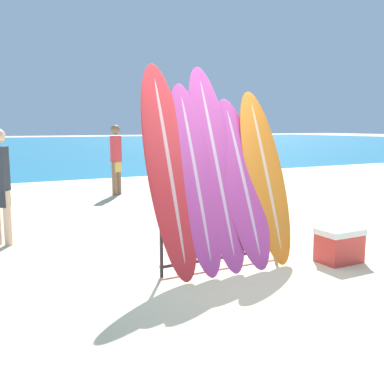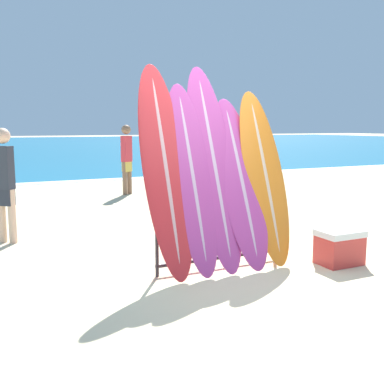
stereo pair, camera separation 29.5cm
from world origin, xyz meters
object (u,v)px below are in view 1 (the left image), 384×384
surfboard_slot_0 (169,168)px  cooler_box (339,245)px  person_near_water (116,157)px  surfboard_slot_1 (195,177)px  surfboard_slot_3 (242,181)px  surfboard_rack (222,232)px  person_mid_beach (230,169)px  person_far_left (0,182)px  surfboard_slot_2 (216,165)px  surfboard_slot_4 (265,175)px

surfboard_slot_0 → cooler_box: surfboard_slot_0 is taller
surfboard_slot_0 → person_near_water: 6.29m
surfboard_slot_0 → surfboard_slot_1: 0.35m
surfboard_slot_0 → surfboard_slot_3: (0.98, -0.07, -0.20)m
surfboard_rack → surfboard_slot_3: (0.33, 0.07, 0.61)m
surfboard_slot_3 → surfboard_slot_0: bearing=176.1°
surfboard_rack → person_mid_beach: size_ratio=1.03×
surfboard_slot_0 → person_near_water: (1.39, 6.13, -0.29)m
person_mid_beach → cooler_box: 3.44m
surfboard_slot_1 → person_far_left: surfboard_slot_1 is taller
surfboard_slot_2 → surfboard_slot_3: bearing=-13.8°
surfboard_slot_1 → surfboard_slot_2: bearing=9.9°
surfboard_rack → surfboard_slot_2: bearing=92.3°
person_far_left → surfboard_slot_2: bearing=-4.1°
surfboard_slot_0 → person_far_left: surfboard_slot_0 is taller
surfboard_rack → surfboard_slot_1: size_ratio=0.74×
surfboard_slot_4 → person_near_water: (0.06, 6.19, -0.14)m
person_far_left → surfboard_slot_4: bearing=2.4°
surfboard_rack → surfboard_slot_4: (0.68, 0.07, 0.66)m
surfboard_slot_2 → surfboard_slot_3: size_ratio=1.19×
surfboard_slot_4 → person_mid_beach: 3.01m
surfboard_slot_0 → surfboard_slot_2: bearing=1.2°
surfboard_slot_0 → surfboard_slot_3: surfboard_slot_0 is taller
surfboard_rack → surfboard_slot_2: (-0.01, 0.15, 0.81)m
surfboard_slot_4 → person_mid_beach: bearing=65.7°
person_mid_beach → person_far_left: 4.23m
surfboard_slot_4 → person_far_left: (-2.98, 2.31, -0.17)m
surfboard_slot_4 → person_near_water: surfboard_slot_4 is taller
surfboard_slot_1 → surfboard_slot_4: 1.01m
surfboard_slot_2 → person_near_water: surfboard_slot_2 is taller
surfboard_slot_3 → person_near_water: surfboard_slot_3 is taller
person_far_left → cooler_box: person_far_left is taller
cooler_box → person_far_left: bearing=142.0°
surfboard_rack → surfboard_slot_2: 0.82m
person_near_water → surfboard_slot_0: bearing=44.6°
surfboard_slot_1 → person_mid_beach: surfboard_slot_1 is taller
person_mid_beach → surfboard_slot_4: bearing=86.2°
surfboard_rack → surfboard_slot_4: bearing=6.2°
surfboard_slot_4 → person_near_water: bearing=89.5°
person_near_water → person_far_left: size_ratio=1.03×
surfboard_slot_4 → person_mid_beach: surfboard_slot_4 is taller
cooler_box → surfboard_slot_2: bearing=154.6°
person_mid_beach → surfboard_slot_0: bearing=66.6°
surfboard_slot_3 → surfboard_slot_4: size_ratio=0.95×
person_mid_beach → person_far_left: size_ratio=0.96×
person_near_water → surfboard_rack: bearing=50.7°
surfboard_slot_4 → cooler_box: surfboard_slot_4 is taller
surfboard_slot_2 → cooler_box: (1.43, -0.68, -1.03)m
surfboard_slot_4 → surfboard_slot_3: bearing=-179.7°
surfboard_slot_3 → cooler_box: surfboard_slot_3 is taller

